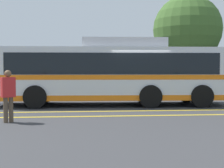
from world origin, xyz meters
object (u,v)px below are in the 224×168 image
Objects in this scene: transit_bus at (112,72)px; pedestrian_2 at (8,93)px; parked_car_2 at (132,84)px; parked_car_1 at (48,84)px; tree_1 at (187,30)px.

pedestrian_2 is at bearing 143.31° from transit_bus.
parked_car_2 is 2.82× the size of pedestrian_2.
pedestrian_2 is (-3.71, -4.55, -0.60)m from transit_bus.
parked_car_1 is 9.14m from pedestrian_2.
pedestrian_2 is at bearing -3.03° from parked_car_1.
parked_car_2 is (5.22, 0.34, -0.03)m from parked_car_1.
tree_1 is (9.81, 3.49, 3.87)m from parked_car_1.
parked_car_2 is at bearing -145.52° from tree_1.
transit_bus is 1.56× the size of tree_1.
parked_car_1 is at bearing -160.41° from tree_1.
parked_car_1 is 0.59× the size of tree_1.
parked_car_1 is 0.92× the size of parked_car_2.
parked_car_2 is 10.92m from pedestrian_2.
pedestrian_2 is at bearing -128.43° from tree_1.
transit_bus reaches higher than parked_car_1.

